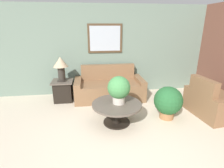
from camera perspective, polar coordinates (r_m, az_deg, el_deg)
ground_plane at (r=3.09m, az=7.24°, el=-22.78°), size 20.00×20.00×0.00m
wall_back at (r=5.32m, az=-0.46°, el=10.94°), size 7.73×0.09×2.60m
couch_main at (r=5.04m, az=-0.92°, el=-1.31°), size 1.94×0.91×0.92m
armchair at (r=4.77m, az=30.11°, el=-5.28°), size 1.03×1.19×0.92m
coffee_table at (r=3.76m, az=1.56°, el=-8.12°), size 1.05×1.05×0.46m
side_table at (r=5.06m, az=-15.65°, el=-2.04°), size 0.56×0.56×0.58m
table_lamp at (r=4.86m, az=-16.40°, el=5.92°), size 0.39×0.39×0.66m
potted_plant_on_table at (r=3.60m, az=2.25°, el=-1.54°), size 0.47×0.47×0.59m
potted_plant_floor at (r=4.11m, az=17.84°, el=-5.46°), size 0.63×0.63×0.75m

